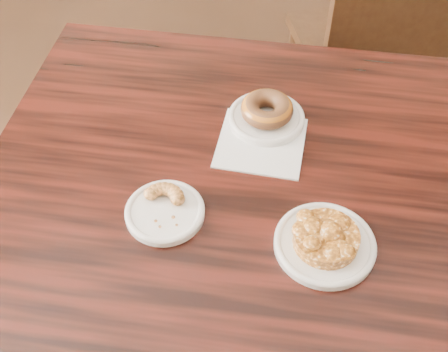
# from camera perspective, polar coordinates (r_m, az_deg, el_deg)

# --- Properties ---
(cafe_table) EXTENTS (1.08, 1.08, 0.75)m
(cafe_table) POSITION_cam_1_polar(r_m,az_deg,el_deg) (1.33, 1.21, -12.93)
(cafe_table) COLOR black
(cafe_table) RESTS_ON floor
(chair_far) EXTENTS (0.53, 0.53, 0.90)m
(chair_far) POSITION_cam_1_polar(r_m,az_deg,el_deg) (1.93, 13.66, 12.94)
(chair_far) COLOR black
(chair_far) RESTS_ON floor
(napkin) EXTENTS (0.19, 0.19, 0.00)m
(napkin) POSITION_cam_1_polar(r_m,az_deg,el_deg) (1.11, 3.79, 3.40)
(napkin) COLOR white
(napkin) RESTS_ON cafe_table
(plate_donut) EXTENTS (0.16, 0.16, 0.01)m
(plate_donut) POSITION_cam_1_polar(r_m,az_deg,el_deg) (1.15, 4.31, 5.89)
(plate_donut) COLOR silver
(plate_donut) RESTS_ON napkin
(plate_cruller) EXTENTS (0.14, 0.14, 0.01)m
(plate_cruller) POSITION_cam_1_polar(r_m,az_deg,el_deg) (1.00, -6.02, -3.68)
(plate_cruller) COLOR white
(plate_cruller) RESTS_ON cafe_table
(plate_fritter) EXTENTS (0.17, 0.17, 0.01)m
(plate_fritter) POSITION_cam_1_polar(r_m,az_deg,el_deg) (0.97, 10.19, -6.86)
(plate_fritter) COLOR silver
(plate_fritter) RESTS_ON cafe_table
(glazed_donut) EXTENTS (0.11, 0.11, 0.04)m
(glazed_donut) POSITION_cam_1_polar(r_m,az_deg,el_deg) (1.14, 4.39, 6.80)
(glazed_donut) COLOR #9C5716
(glazed_donut) RESTS_ON plate_donut
(apple_fritter) EXTENTS (0.15, 0.15, 0.04)m
(apple_fritter) POSITION_cam_1_polar(r_m,az_deg,el_deg) (0.95, 10.38, -6.04)
(apple_fritter) COLOR #4D2608
(apple_fritter) RESTS_ON plate_fritter
(cruller_fragment) EXTENTS (0.09, 0.09, 0.02)m
(cruller_fragment) POSITION_cam_1_polar(r_m,az_deg,el_deg) (0.98, -6.11, -3.05)
(cruller_fragment) COLOR #5E3812
(cruller_fragment) RESTS_ON plate_cruller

